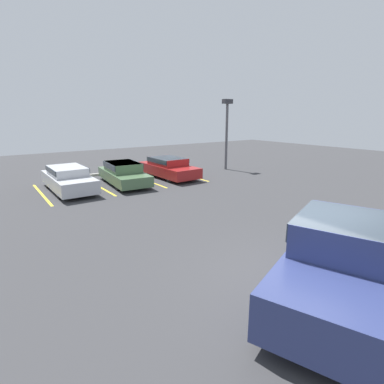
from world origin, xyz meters
The scene contains 12 objects.
ground_plane centered at (0.00, 0.00, 0.00)m, with size 60.00×60.00×0.00m, color #38383A.
stall_stripe_a centered at (-3.37, 12.23, 0.00)m, with size 0.12×4.92×0.01m, color yellow.
stall_stripe_b centered at (-0.53, 12.23, 0.00)m, with size 0.12×4.92×0.01m, color yellow.
stall_stripe_c centered at (2.30, 12.23, 0.00)m, with size 0.12×4.92×0.01m, color yellow.
stall_stripe_d centered at (5.13, 12.23, 0.00)m, with size 0.12×4.92×0.01m, color yellow.
pickup_truck centered at (0.42, -0.76, 0.89)m, with size 5.90×3.81×1.80m.
parked_sedan_a centered at (-2.08, 12.15, 0.66)m, with size 1.76×4.53×1.24m.
parked_sedan_b centered at (0.83, 12.03, 0.66)m, with size 2.08×4.62×1.23m.
parked_sedan_c centered at (3.86, 12.23, 0.65)m, with size 1.89×4.59×1.22m.
light_post centered at (8.68, 12.30, 3.10)m, with size 0.70×0.36×4.82m.
traffic_cone centered at (4.81, 2.30, 0.26)m, with size 0.38×0.38×0.57m.
wheel_stop_curb centered at (0.26, 15.32, 0.07)m, with size 1.67×0.20×0.14m, color #B7B2A8.
Camera 1 is at (-5.56, -3.58, 3.76)m, focal length 28.00 mm.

